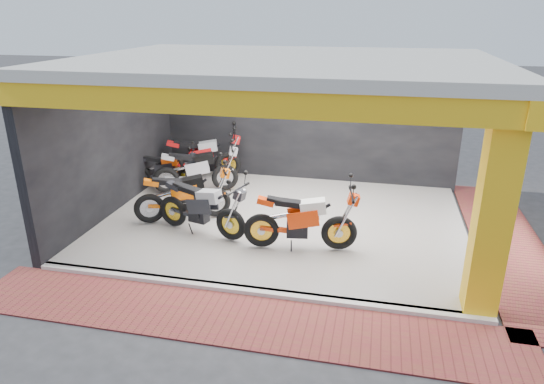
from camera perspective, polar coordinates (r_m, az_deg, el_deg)
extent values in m
plane|color=#2D2D30|center=(9.41, -1.13, -8.59)|extent=(80.00, 80.00, 0.00)
cube|color=silver|center=(11.13, 1.31, -3.47)|extent=(8.00, 6.00, 0.10)
cube|color=beige|center=(10.22, 1.48, 15.04)|extent=(8.40, 6.40, 0.20)
cube|color=black|center=(13.52, 4.00, 8.42)|extent=(8.20, 0.20, 3.50)
cube|color=black|center=(12.02, -18.26, 5.89)|extent=(0.20, 6.20, 3.50)
cube|color=yellow|center=(7.96, 24.61, -2.23)|extent=(0.50, 0.50, 3.50)
cube|color=yellow|center=(7.36, -3.18, 10.52)|extent=(8.40, 0.30, 0.40)
cube|color=yellow|center=(10.26, 24.44, 11.60)|extent=(0.30, 6.40, 0.40)
cube|color=silver|center=(8.53, -2.78, -11.54)|extent=(8.00, 0.20, 0.10)
cube|color=maroon|center=(7.93, -4.31, -14.66)|extent=(9.00, 1.40, 0.03)
cube|color=maroon|center=(11.33, 25.97, -5.44)|extent=(1.40, 7.00, 0.03)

